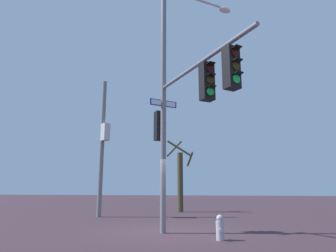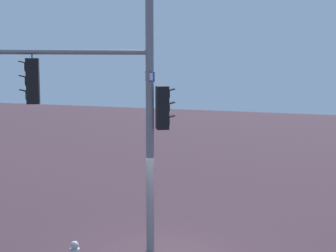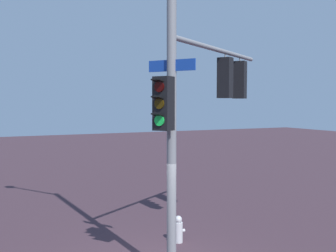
% 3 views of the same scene
% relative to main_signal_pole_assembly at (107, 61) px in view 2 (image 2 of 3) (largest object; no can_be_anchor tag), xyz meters
% --- Properties ---
extents(main_signal_pole_assembly, '(6.15, 3.33, 9.58)m').
position_rel_main_signal_pole_assembly_xyz_m(main_signal_pole_assembly, '(0.00, 0.00, 0.00)').
color(main_signal_pole_assembly, slate).
rests_on(main_signal_pole_assembly, ground).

